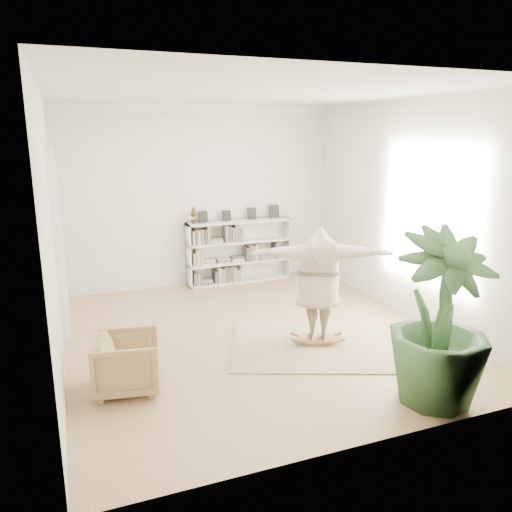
{
  "coord_description": "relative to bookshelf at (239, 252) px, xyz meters",
  "views": [
    {
      "loc": [
        -2.56,
        -6.72,
        3.05
      ],
      "look_at": [
        0.19,
        0.4,
        1.16
      ],
      "focal_mm": 35.0,
      "sensor_mm": 36.0,
      "label": 1
    }
  ],
  "objects": [
    {
      "name": "houseplant",
      "position": [
        0.53,
        -5.37,
        0.38
      ],
      "size": [
        1.22,
        1.22,
        2.03
      ],
      "primitive_type": "imported",
      "rotation": [
        0.0,
        0.0,
        -0.08
      ],
      "color": "#2C4F27",
      "rests_on": "floor"
    },
    {
      "name": "rocker_board",
      "position": [
        0.03,
        -3.43,
        -0.56
      ],
      "size": [
        0.62,
        0.5,
        0.11
      ],
      "rotation": [
        0.0,
        0.0,
        -0.38
      ],
      "color": "#8F5E39",
      "rests_on": "rug"
    },
    {
      "name": "room_shell",
      "position": [
        -0.74,
        0.12,
        2.87
      ],
      "size": [
        6.0,
        6.0,
        6.0
      ],
      "color": "silver",
      "rests_on": "floor"
    },
    {
      "name": "doors",
      "position": [
        -3.45,
        -1.52,
        0.76
      ],
      "size": [
        0.09,
        1.78,
        2.92
      ],
      "color": "white",
      "rests_on": "floor"
    },
    {
      "name": "rug",
      "position": [
        0.03,
        -3.43,
        -0.63
      ],
      "size": [
        3.06,
        2.78,
        0.02
      ],
      "primitive_type": "cube",
      "rotation": [
        0.0,
        0.0,
        -0.38
      ],
      "color": "tan",
      "rests_on": "floor"
    },
    {
      "name": "bookshelf",
      "position": [
        0.0,
        0.0,
        0.0
      ],
      "size": [
        2.2,
        0.35,
        1.64
      ],
      "color": "silver",
      "rests_on": "floor"
    },
    {
      "name": "floor",
      "position": [
        -0.74,
        -2.82,
        -0.64
      ],
      "size": [
        6.0,
        6.0,
        0.0
      ],
      "primitive_type": "plane",
      "color": "#A08252",
      "rests_on": "ground"
    },
    {
      "name": "armchair",
      "position": [
        -2.76,
        -3.83,
        -0.29
      ],
      "size": [
        0.88,
        0.87,
        0.7
      ],
      "primitive_type": "imported",
      "rotation": [
        0.0,
        0.0,
        1.4
      ],
      "color": "tan",
      "rests_on": "floor"
    },
    {
      "name": "person",
      "position": [
        0.03,
        -3.43,
        0.34
      ],
      "size": [
        2.13,
        1.28,
        1.68
      ],
      "primitive_type": "imported",
      "rotation": [
        0.0,
        0.0,
        2.76
      ],
      "color": "#BEAA8F",
      "rests_on": "rocker_board"
    }
  ]
}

